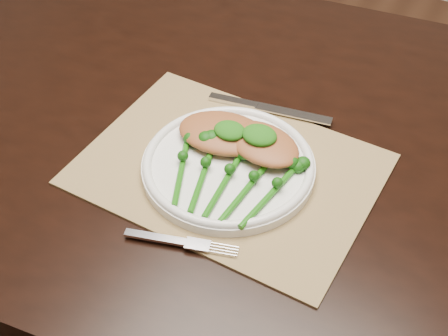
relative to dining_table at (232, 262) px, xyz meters
The scene contains 10 objects.
dining_table is the anchor object (origin of this frame).
placemat 0.39m from the dining_table, 66.79° to the right, with size 0.44×0.32×0.00m, color #957A4C.
dinner_plate 0.40m from the dining_table, 66.83° to the right, with size 0.26×0.26×0.02m.
knife 0.39m from the dining_table, 75.14° to the left, with size 0.21×0.05×0.01m.
fork 0.46m from the dining_table, 75.93° to the right, with size 0.16×0.06×0.00m.
chicken_fillet_left 0.41m from the dining_table, 79.96° to the right, with size 0.14×0.10×0.03m, color #A15B2E.
chicken_fillet_right 0.42m from the dining_table, 34.59° to the right, with size 0.12×0.09×0.02m, color #A15B2E.
pesto_dollop_left 0.43m from the dining_table, 68.44° to the right, with size 0.05×0.04×0.02m, color #114A0A.
pesto_dollop_right 0.43m from the dining_table, 37.31° to the right, with size 0.05×0.05×0.02m, color #114A0A.
broccolini_bundle 0.43m from the dining_table, 67.57° to the right, with size 0.18×0.20×0.04m.
Camera 1 is at (0.27, -0.66, 1.42)m, focal length 50.00 mm.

